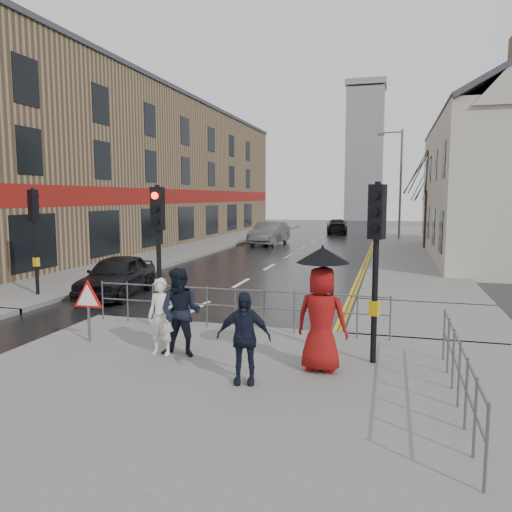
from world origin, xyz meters
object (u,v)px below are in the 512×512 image
Objects in this scene: pedestrian_with_umbrella at (322,307)px; pedestrian_d at (244,338)px; pedestrian_a at (161,317)px; car_parked at (117,276)px; car_mid at (269,233)px; pedestrian_b at (181,312)px.

pedestrian_d is (-1.18, -0.94, -0.39)m from pedestrian_with_umbrella.
car_parked is (-4.37, 5.66, -0.23)m from pedestrian_a.
pedestrian_d reaches higher than pedestrian_a.
pedestrian_d is (2.02, -1.04, 0.01)m from pedestrian_a.
pedestrian_a is at bearing -77.37° from car_mid.
pedestrian_d is at bearing -73.32° from car_mid.
pedestrian_with_umbrella is at bearing -44.46° from car_parked.
pedestrian_a is 2.27m from pedestrian_d.
car_parked is at bearing -88.06° from car_mid.
pedestrian_b is 24.67m from car_mid.
car_mid is at bearing 100.66° from pedestrian_a.
pedestrian_d is at bearing -53.53° from car_parked.
pedestrian_d reaches higher than car_mid.
car_mid is at bearing 105.85° from pedestrian_with_umbrella.
car_mid is (-5.76, 25.36, -0.13)m from pedestrian_d.
pedestrian_with_umbrella is 25.39m from car_mid.
car_parked is (-7.57, 5.77, -0.64)m from pedestrian_with_umbrella.
pedestrian_a is at bearing -59.48° from car_parked.
car_parked is 18.67m from car_mid.
car_mid reaches higher than car_parked.
pedestrian_with_umbrella is 0.47× the size of car_mid.
car_mid is (0.64, 18.65, 0.11)m from car_parked.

